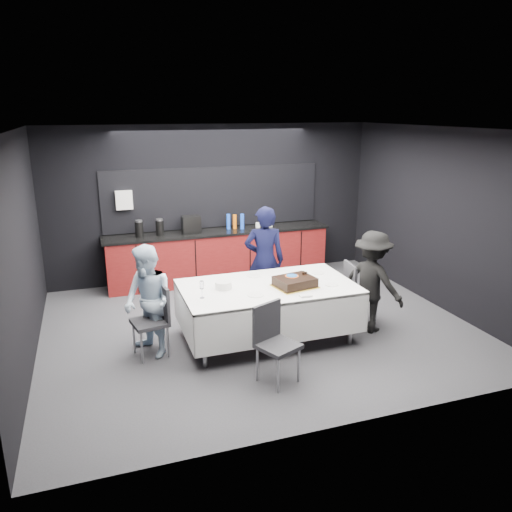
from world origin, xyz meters
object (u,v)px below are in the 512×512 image
Objects in this scene: chair_left at (155,315)px; chair_near at (273,337)px; cake_assembly at (295,282)px; champagne_flute at (202,286)px; person_left at (148,302)px; plate_stack at (223,285)px; person_center at (264,260)px; party_table at (268,295)px; person_right at (372,282)px; chair_right at (356,289)px.

chair_left is 1.00× the size of chair_near.
cake_assembly is 2.67× the size of champagne_flute.
person_left is (-0.08, 0.01, 0.19)m from chair_left.
plate_stack is 0.13× the size of person_center.
party_table is at bearing 10.37° from champagne_flute.
cake_assembly is at bearing 0.41° from champagne_flute.
party_table is 10.36× the size of champagne_flute.
chair_left is at bearing 56.51° from person_right.
chair_near is 1.98m from person_right.
champagne_flute is 0.24× the size of chair_right.
person_center is (0.27, 0.91, 0.20)m from party_table.
plate_stack is at bearing 173.50° from party_table.
chair_right reaches higher than plate_stack.
party_table is 1.41m from chair_right.
party_table is 3.88× the size of cake_assembly.
chair_left is at bearing -178.85° from plate_stack.
chair_near is at bearing 89.18° from person_center.
chair_near is at bearing -41.96° from chair_left.
person_left is at bearing -179.60° from plate_stack.
chair_near is 2.04m from person_center.
person_right reaches higher than champagne_flute.
chair_right is 1.00× the size of chair_near.
person_right is (2.42, -0.02, -0.21)m from champagne_flute.
person_right is (0.07, -0.28, 0.19)m from chair_right.
cake_assembly is 0.41× the size of person_right.
cake_assembly is at bearing -27.02° from party_table.
party_table is 2.51× the size of chair_near.
party_table is 1.38× the size of person_center.
person_center is at bearing 88.13° from person_left.
chair_near reaches higher than plate_stack.
cake_assembly is 1.17m from person_right.
cake_assembly is 0.36× the size of person_center.
chair_near is 1.69m from person_left.
person_right is (3.06, -0.26, 0.00)m from person_left.
plate_stack is 0.95m from chair_left.
chair_right is 2.04m from chair_near.
person_right reaches higher than party_table.
person_right reaches higher than plate_stack.
person_left is (-1.86, -0.85, -0.11)m from person_center.
person_left is at bearing 40.49° from person_center.
person_center is 1.16× the size of person_left.
plate_stack is 2.03m from chair_right.
plate_stack reaches higher than party_table.
chair_left reaches higher than plate_stack.
person_center is (0.87, 0.84, 0.01)m from plate_stack.
plate_stack is 0.99m from person_left.
chair_near is at bearing -53.46° from champagne_flute.
person_center is 2.04m from person_left.
champagne_flute is at bearing -144.86° from plate_stack.
plate_stack is 0.15× the size of person_right.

